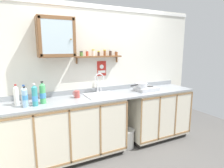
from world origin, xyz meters
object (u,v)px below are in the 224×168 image
hot_plate_stove (146,89)px  bottle_detergent_teal_1 (35,96)px  sink (101,96)px  warning_sign (102,69)px  saucepan (141,85)px  bottle_soda_green_0 (43,94)px  bottle_opaque_white_4 (16,96)px  mug (77,94)px  bottle_water_clear_2 (24,95)px  trash_bin (127,138)px  bottle_water_blue_3 (25,97)px  wall_cabinet (56,37)px

hot_plate_stove → bottle_detergent_teal_1: 1.89m
sink → warning_sign: warning_sign is taller
saucepan → warning_sign: warning_sign is taller
bottle_soda_green_0 → bottle_opaque_white_4: (-0.33, 0.07, -0.01)m
bottle_opaque_white_4 → mug: (0.84, 0.03, -0.08)m
hot_plate_stove → bottle_water_clear_2: size_ratio=1.39×
saucepan → trash_bin: saucepan is taller
bottle_opaque_white_4 → warning_sign: (1.36, 0.26, 0.27)m
bottle_detergent_teal_1 → bottle_opaque_white_4: bottle_detergent_teal_1 is taller
bottle_detergent_teal_1 → trash_bin: (1.45, 0.02, -0.93)m
sink → hot_plate_stove: size_ratio=1.35×
trash_bin → bottle_soda_green_0: bearing=177.7°
bottle_soda_green_0 → bottle_detergent_teal_1: (-0.11, -0.07, -0.01)m
hot_plate_stove → bottle_opaque_white_4: bottle_opaque_white_4 is taller
bottle_detergent_teal_1 → warning_sign: 1.24m
hot_plate_stove → saucepan: (-0.09, 0.02, 0.08)m
bottle_water_blue_3 → bottle_opaque_white_4: size_ratio=0.96×
hot_plate_stove → bottle_water_clear_2: 2.01m
hot_plate_stove → warning_sign: 0.88m
sink → wall_cabinet: (-0.65, 0.12, 0.93)m
warning_sign → trash_bin: size_ratio=0.76×
hot_plate_stove → bottle_water_clear_2: (-2.00, 0.08, 0.08)m
saucepan → bottle_detergent_teal_1: 1.79m
mug → warning_sign: warning_sign is taller
saucepan → bottle_water_blue_3: (-1.91, -0.12, 0.02)m
sink → bottle_water_blue_3: size_ratio=1.81×
bottle_detergent_teal_1 → mug: (0.62, 0.17, -0.08)m
mug → trash_bin: size_ratio=0.35×
mug → wall_cabinet: bearing=157.1°
bottle_soda_green_0 → mug: bottle_soda_green_0 is taller
bottle_detergent_teal_1 → mug: bottle_detergent_teal_1 is taller
saucepan → bottle_soda_green_0: bottle_soda_green_0 is taller
bottle_water_blue_3 → mug: 0.76m
bottle_water_clear_2 → bottle_opaque_white_4: bearing=-160.5°
hot_plate_stove → bottle_soda_green_0: bearing=-179.4°
bottle_soda_green_0 → bottle_water_blue_3: bearing=-161.3°
warning_sign → hot_plate_stove: bearing=-22.5°
bottle_opaque_white_4 → warning_sign: bearing=10.8°
sink → bottle_detergent_teal_1: bearing=-171.6°
bottle_water_blue_3 → warning_sign: 1.35m
bottle_detergent_teal_1 → bottle_water_clear_2: (-0.12, 0.17, -0.02)m
bottle_water_blue_3 → mug: size_ratio=2.39×
hot_plate_stove → bottle_water_blue_3: 2.01m
hot_plate_stove → wall_cabinet: wall_cabinet is taller
trash_bin → bottle_water_blue_3: bearing=-179.1°
warning_sign → saucepan: bearing=-23.8°
saucepan → wall_cabinet: (-1.42, 0.16, 0.80)m
saucepan → bottle_water_blue_3: bearing=-176.5°
sink → bottle_water_clear_2: sink is taller
warning_sign → wall_cabinet: bearing=-170.8°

